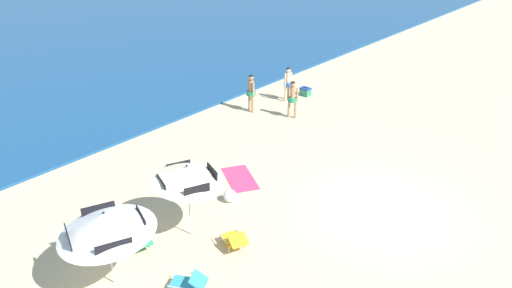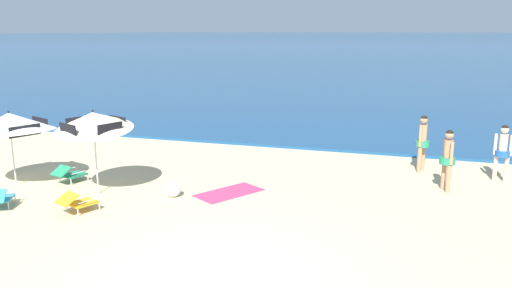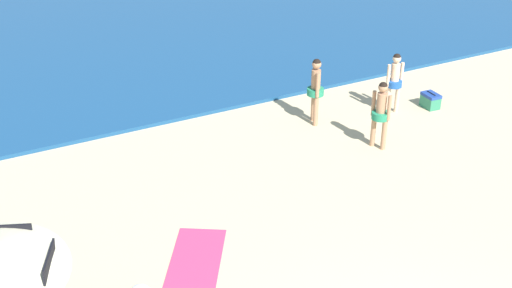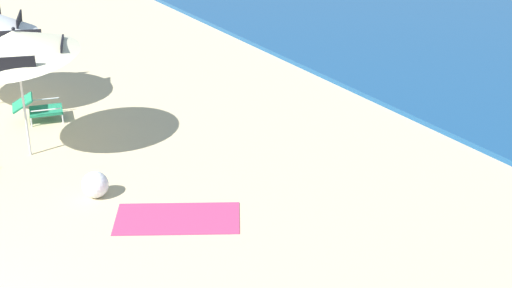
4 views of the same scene
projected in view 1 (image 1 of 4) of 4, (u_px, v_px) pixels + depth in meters
name	position (u px, v px, depth m)	size (l,w,h in m)	color
ground_plane	(381.00, 210.00, 15.59)	(800.00, 800.00, 0.00)	#CCB78C
beach_umbrella_striped_main	(187.00, 174.00, 13.60)	(2.39, 2.42, 2.32)	silver
beach_umbrella_striped_second	(105.00, 223.00, 11.85)	(3.21, 3.19, 2.15)	silver
lounge_chair_under_umbrella	(139.00, 240.00, 13.77)	(0.76, 1.00, 0.52)	#1E7F56
lounge_chair_beside_umbrella	(188.00, 283.00, 12.23)	(0.88, 1.03, 0.53)	teal
lounge_chair_facing_sea	(235.00, 239.00, 13.79)	(0.83, 1.02, 0.52)	gold
person_standing_near_shore	(293.00, 97.00, 21.79)	(0.41, 0.47, 1.67)	tan
person_standing_beside	(251.00, 90.00, 22.43)	(0.42, 0.49, 1.73)	tan
person_wading_in	(288.00, 82.00, 23.69)	(0.49, 0.40, 1.64)	beige
cooler_box	(305.00, 92.00, 24.63)	(0.38, 0.52, 0.43)	#2D7F5B
beach_ball	(230.00, 196.00, 15.95)	(0.41, 0.41, 0.41)	white
beach_towel	(240.00, 178.00, 17.34)	(0.90, 1.80, 0.01)	#DB3866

